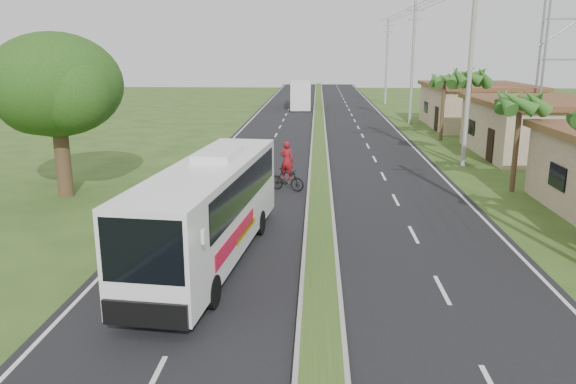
{
  "coord_description": "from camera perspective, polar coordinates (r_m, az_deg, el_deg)",
  "views": [
    {
      "loc": [
        -0.15,
        -15.16,
        6.71
      ],
      "look_at": [
        -1.16,
        4.2,
        1.8
      ],
      "focal_mm": 35.0,
      "sensor_mm": 36.0,
      "label": 1
    }
  ],
  "objects": [
    {
      "name": "ground",
      "position": [
        16.58,
        3.31,
        -9.69
      ],
      "size": [
        180.0,
        180.0,
        0.0
      ],
      "primitive_type": "plane",
      "color": "#2E491B",
      "rests_on": "ground"
    },
    {
      "name": "road_asphalt",
      "position": [
        35.79,
        3.19,
        3.41
      ],
      "size": [
        14.0,
        160.0,
        0.02
      ],
      "primitive_type": "cube",
      "color": "black",
      "rests_on": "ground"
    },
    {
      "name": "median_strip",
      "position": [
        35.77,
        3.19,
        3.55
      ],
      "size": [
        1.2,
        160.0,
        0.18
      ],
      "color": "gray",
      "rests_on": "ground"
    },
    {
      "name": "lane_edge_left",
      "position": [
        36.39,
        -7.44,
        3.47
      ],
      "size": [
        0.12,
        160.0,
        0.01
      ],
      "primitive_type": "cube",
      "color": "silver",
      "rests_on": "ground"
    },
    {
      "name": "lane_edge_right",
      "position": [
        36.44,
        13.8,
        3.19
      ],
      "size": [
        0.12,
        160.0,
        0.01
      ],
      "primitive_type": "cube",
      "color": "silver",
      "rests_on": "ground"
    },
    {
      "name": "shop_mid",
      "position": [
        40.06,
        23.8,
        6.06
      ],
      "size": [
        7.6,
        10.6,
        3.67
      ],
      "color": "tan",
      "rests_on": "ground"
    },
    {
      "name": "shop_far",
      "position": [
        53.29,
        18.58,
        8.34
      ],
      "size": [
        8.6,
        11.6,
        3.82
      ],
      "color": "tan",
      "rests_on": "ground"
    },
    {
      "name": "palm_verge_b",
      "position": [
        28.89,
        22.55,
        8.48
      ],
      "size": [
        2.4,
        2.4,
        5.05
      ],
      "color": "#473321",
      "rests_on": "ground"
    },
    {
      "name": "palm_verge_c",
      "position": [
        35.35,
        18.0,
        10.97
      ],
      "size": [
        2.4,
        2.4,
        5.85
      ],
      "color": "#473321",
      "rests_on": "ground"
    },
    {
      "name": "palm_verge_d",
      "position": [
        44.23,
        15.62,
        10.91
      ],
      "size": [
        2.4,
        2.4,
        5.25
      ],
      "color": "#473321",
      "rests_on": "ground"
    },
    {
      "name": "shade_tree",
      "position": [
        27.92,
        -22.72,
        9.68
      ],
      "size": [
        6.3,
        6.0,
        7.54
      ],
      "color": "#473321",
      "rests_on": "ground"
    },
    {
      "name": "utility_pole_b",
      "position": [
        34.26,
        18.03,
        12.79
      ],
      "size": [
        3.2,
        0.28,
        12.0
      ],
      "color": "gray",
      "rests_on": "ground"
    },
    {
      "name": "utility_pole_c",
      "position": [
        53.87,
        12.55,
        12.79
      ],
      "size": [
        1.6,
        0.28,
        11.0
      ],
      "color": "gray",
      "rests_on": "ground"
    },
    {
      "name": "utility_pole_d",
      "position": [
        73.68,
        10.0,
        13.01
      ],
      "size": [
        1.6,
        0.28,
        10.5
      ],
      "color": "gray",
      "rests_on": "ground"
    },
    {
      "name": "coach_bus_main",
      "position": [
        18.2,
        -7.9,
        -1.24
      ],
      "size": [
        3.33,
        10.88,
        3.46
      ],
      "rotation": [
        0.0,
        0.0,
        -0.1
      ],
      "color": "white",
      "rests_on": "ground"
    },
    {
      "name": "coach_bus_far",
      "position": [
        67.82,
        1.24,
        9.98
      ],
      "size": [
        2.62,
        10.35,
        2.99
      ],
      "rotation": [
        0.0,
        0.0,
        0.04
      ],
      "color": "white",
      "rests_on": "ground"
    },
    {
      "name": "motorcyclist",
      "position": [
        27.35,
        -0.11,
        1.96
      ],
      "size": [
        1.88,
        1.19,
        2.46
      ],
      "rotation": [
        0.0,
        0.0,
        -0.4
      ],
      "color": "black",
      "rests_on": "ground"
    }
  ]
}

